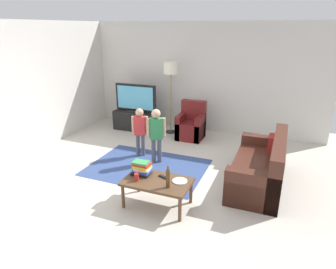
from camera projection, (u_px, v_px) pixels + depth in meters
name	position (u px, v px, depth m)	size (l,w,h in m)	color
ground	(155.00, 179.00, 5.30)	(7.80, 7.80, 0.00)	beige
wall_back	(204.00, 78.00, 7.45)	(6.00, 0.12, 2.70)	silver
wall_left	(17.00, 92.00, 5.89)	(0.12, 6.00, 2.70)	silver
area_rug	(147.00, 167.00, 5.74)	(2.20, 1.60, 0.01)	#33477A
tv_stand	(137.00, 121.00, 7.77)	(1.20, 0.44, 0.50)	black
tv	(136.00, 98.00, 7.54)	(1.10, 0.28, 0.71)	black
couch	(263.00, 169.00, 5.03)	(0.80, 1.80, 0.86)	#472319
armchair	(191.00, 126.00, 7.18)	(0.60, 0.60, 0.90)	maroon
floor_lamp	(171.00, 72.00, 7.14)	(0.36, 0.36, 1.78)	#262626
child_near_tv	(140.00, 128.00, 6.08)	(0.33, 0.18, 1.02)	#4C4C59
child_center	(156.00, 131.00, 5.74)	(0.33, 0.23, 1.10)	#4C4C59
coffee_table	(157.00, 183.00, 4.41)	(1.00, 0.60, 0.42)	#513823
book_stack	(142.00, 168.00, 4.55)	(0.30, 0.24, 0.22)	black
bottle	(168.00, 178.00, 4.16)	(0.06, 0.06, 0.33)	#4C3319
tv_remote	(163.00, 177.00, 4.48)	(0.17, 0.05, 0.02)	black
soda_can	(137.00, 177.00, 4.37)	(0.07, 0.07, 0.12)	red
plate	(180.00, 181.00, 4.36)	(0.22, 0.22, 0.02)	white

